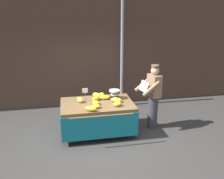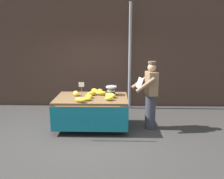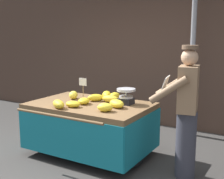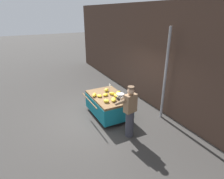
% 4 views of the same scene
% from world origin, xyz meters
% --- Properties ---
extents(ground_plane, '(60.00, 60.00, 0.00)m').
position_xyz_m(ground_plane, '(0.00, 0.00, 0.00)').
color(ground_plane, '#383533').
extents(back_wall, '(16.00, 0.24, 4.10)m').
position_xyz_m(back_wall, '(0.00, 2.68, 2.05)').
color(back_wall, '#473328').
rests_on(back_wall, ground).
extents(street_pole, '(0.09, 0.09, 3.32)m').
position_xyz_m(street_pole, '(1.04, 2.28, 1.66)').
color(street_pole, gray).
rests_on(street_pole, ground).
extents(banana_cart, '(1.81, 1.38, 0.82)m').
position_xyz_m(banana_cart, '(0.00, 0.55, 0.61)').
color(banana_cart, brown).
rests_on(banana_cart, ground).
extents(weighing_scale, '(0.28, 0.28, 0.24)m').
position_xyz_m(weighing_scale, '(0.49, 0.78, 0.93)').
color(weighing_scale, black).
rests_on(weighing_scale, banana_cart).
extents(price_sign, '(0.14, 0.01, 0.34)m').
position_xyz_m(price_sign, '(-0.28, 0.75, 1.06)').
color(price_sign, '#997A51').
rests_on(price_sign, banana_cart).
extents(banana_bunch_0, '(0.16, 0.22, 0.12)m').
position_xyz_m(banana_bunch_0, '(0.18, 0.98, 0.87)').
color(banana_bunch_0, gold).
rests_on(banana_bunch_0, banana_cart).
extents(banana_bunch_1, '(0.28, 0.27, 0.11)m').
position_xyz_m(banana_bunch_1, '(-0.01, 0.72, 0.87)').
color(banana_bunch_1, gold).
rests_on(banana_bunch_1, banana_cart).
extents(banana_bunch_2, '(0.20, 0.24, 0.13)m').
position_xyz_m(banana_bunch_2, '(-0.41, 0.68, 0.88)').
color(banana_bunch_2, yellow).
rests_on(banana_bunch_2, banana_cart).
extents(banana_bunch_3, '(0.28, 0.32, 0.13)m').
position_xyz_m(banana_bunch_3, '(0.05, 0.96, 0.88)').
color(banana_bunch_3, gold).
rests_on(banana_bunch_3, banana_cart).
extents(banana_bunch_4, '(0.28, 0.14, 0.11)m').
position_xyz_m(banana_bunch_4, '(0.23, 0.76, 0.87)').
color(banana_bunch_4, gold).
rests_on(banana_bunch_4, banana_cart).
extents(banana_bunch_5, '(0.24, 0.19, 0.09)m').
position_xyz_m(banana_bunch_5, '(-0.07, 0.22, 0.86)').
color(banana_bunch_5, gold).
rests_on(banana_bunch_5, banana_cart).
extents(banana_bunch_6, '(0.26, 0.24, 0.12)m').
position_xyz_m(banana_bunch_6, '(0.46, 0.25, 0.87)').
color(banana_bunch_6, yellow).
rests_on(banana_bunch_6, banana_cart).
extents(banana_bunch_7, '(0.33, 0.29, 0.11)m').
position_xyz_m(banana_bunch_7, '(0.48, 0.52, 0.87)').
color(banana_bunch_7, yellow).
rests_on(banana_bunch_7, banana_cart).
extents(banana_bunch_8, '(0.23, 0.26, 0.10)m').
position_xyz_m(banana_bunch_8, '(-0.05, 0.46, 0.86)').
color(banana_bunch_8, gold).
rests_on(banana_bunch_8, banana_cart).
extents(banana_bunch_9, '(0.32, 0.27, 0.12)m').
position_xyz_m(banana_bunch_9, '(-0.21, 0.07, 0.87)').
color(banana_bunch_9, gold).
rests_on(banana_bunch_9, banana_cart).
extents(vendor_person, '(0.64, 0.59, 1.71)m').
position_xyz_m(vendor_person, '(1.47, 0.56, 0.87)').
color(vendor_person, '#383842').
rests_on(vendor_person, ground).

